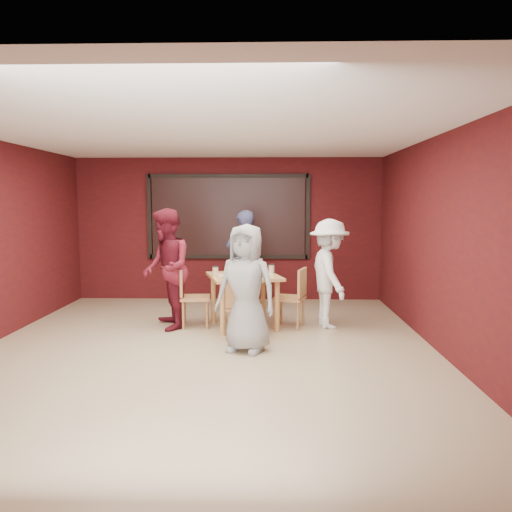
{
  "coord_description": "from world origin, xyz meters",
  "views": [
    {
      "loc": [
        0.81,
        -6.33,
        1.93
      ],
      "look_at": [
        0.61,
        1.25,
        1.11
      ],
      "focal_mm": 35.0,
      "sensor_mm": 36.0,
      "label": 1
    }
  ],
  "objects_px": {
    "dining_table": "(244,282)",
    "chair_right": "(294,294)",
    "chair_back": "(248,290)",
    "chair_left": "(190,294)",
    "diner_back": "(244,261)",
    "diner_left": "(166,269)",
    "chair_front": "(243,305)",
    "diner_right": "(329,274)",
    "diner_front": "(246,288)"
  },
  "relations": [
    {
      "from": "diner_front",
      "to": "diner_back",
      "type": "distance_m",
      "value": 2.4
    },
    {
      "from": "chair_left",
      "to": "diner_left",
      "type": "xyz_separation_m",
      "value": [
        -0.34,
        -0.11,
        0.4
      ]
    },
    {
      "from": "diner_right",
      "to": "chair_left",
      "type": "bearing_deg",
      "value": 81.25
    },
    {
      "from": "chair_front",
      "to": "diner_back",
      "type": "relative_size",
      "value": 0.49
    },
    {
      "from": "chair_left",
      "to": "diner_left",
      "type": "relative_size",
      "value": 0.5
    },
    {
      "from": "diner_left",
      "to": "diner_right",
      "type": "relative_size",
      "value": 1.1
    },
    {
      "from": "chair_back",
      "to": "chair_left",
      "type": "distance_m",
      "value": 1.12
    },
    {
      "from": "dining_table",
      "to": "diner_front",
      "type": "xyz_separation_m",
      "value": [
        0.09,
        -1.26,
        0.12
      ]
    },
    {
      "from": "diner_front",
      "to": "chair_front",
      "type": "bearing_deg",
      "value": 118.28
    },
    {
      "from": "dining_table",
      "to": "chair_left",
      "type": "distance_m",
      "value": 0.86
    },
    {
      "from": "dining_table",
      "to": "chair_front",
      "type": "distance_m",
      "value": 0.77
    },
    {
      "from": "dining_table",
      "to": "chair_back",
      "type": "distance_m",
      "value": 0.76
    },
    {
      "from": "dining_table",
      "to": "diner_left",
      "type": "distance_m",
      "value": 1.2
    },
    {
      "from": "chair_front",
      "to": "diner_left",
      "type": "height_order",
      "value": "diner_left"
    },
    {
      "from": "dining_table",
      "to": "diner_right",
      "type": "height_order",
      "value": "diner_right"
    },
    {
      "from": "diner_back",
      "to": "diner_left",
      "type": "relative_size",
      "value": 0.98
    },
    {
      "from": "chair_left",
      "to": "diner_right",
      "type": "xyz_separation_m",
      "value": [
        2.15,
        0.04,
        0.32
      ]
    },
    {
      "from": "diner_right",
      "to": "dining_table",
      "type": "bearing_deg",
      "value": 81.58
    },
    {
      "from": "diner_left",
      "to": "diner_right",
      "type": "bearing_deg",
      "value": 75.41
    },
    {
      "from": "chair_left",
      "to": "chair_right",
      "type": "relative_size",
      "value": 1.0
    },
    {
      "from": "dining_table",
      "to": "chair_right",
      "type": "xyz_separation_m",
      "value": [
        0.77,
        -0.02,
        -0.19
      ]
    },
    {
      "from": "chair_left",
      "to": "chair_right",
      "type": "xyz_separation_m",
      "value": [
        1.61,
        -0.01,
        0.0
      ]
    },
    {
      "from": "chair_right",
      "to": "diner_left",
      "type": "relative_size",
      "value": 0.5
    },
    {
      "from": "chair_front",
      "to": "chair_left",
      "type": "bearing_deg",
      "value": 139.62
    },
    {
      "from": "chair_left",
      "to": "diner_front",
      "type": "height_order",
      "value": "diner_front"
    },
    {
      "from": "diner_left",
      "to": "chair_front",
      "type": "bearing_deg",
      "value": 44.75
    },
    {
      "from": "chair_left",
      "to": "diner_front",
      "type": "xyz_separation_m",
      "value": [
        0.93,
        -1.25,
        0.31
      ]
    },
    {
      "from": "chair_front",
      "to": "diner_right",
      "type": "relative_size",
      "value": 0.53
    },
    {
      "from": "dining_table",
      "to": "diner_right",
      "type": "bearing_deg",
      "value": 1.34
    },
    {
      "from": "chair_right",
      "to": "diner_front",
      "type": "bearing_deg",
      "value": -118.92
    },
    {
      "from": "chair_right",
      "to": "chair_left",
      "type": "bearing_deg",
      "value": 179.49
    },
    {
      "from": "chair_front",
      "to": "diner_right",
      "type": "height_order",
      "value": "diner_right"
    },
    {
      "from": "chair_left",
      "to": "chair_right",
      "type": "distance_m",
      "value": 1.61
    },
    {
      "from": "chair_back",
      "to": "chair_left",
      "type": "xyz_separation_m",
      "value": [
        -0.86,
        -0.72,
        0.07
      ]
    },
    {
      "from": "chair_right",
      "to": "dining_table",
      "type": "bearing_deg",
      "value": 178.41
    },
    {
      "from": "chair_left",
      "to": "chair_right",
      "type": "bearing_deg",
      "value": -0.51
    },
    {
      "from": "chair_front",
      "to": "diner_right",
      "type": "bearing_deg",
      "value": 30.66
    },
    {
      "from": "diner_front",
      "to": "diner_back",
      "type": "bearing_deg",
      "value": 114.14
    },
    {
      "from": "chair_left",
      "to": "diner_left",
      "type": "height_order",
      "value": "diner_left"
    },
    {
      "from": "chair_front",
      "to": "chair_right",
      "type": "distance_m",
      "value": 1.04
    },
    {
      "from": "dining_table",
      "to": "chair_back",
      "type": "relative_size",
      "value": 1.61
    },
    {
      "from": "diner_back",
      "to": "diner_left",
      "type": "bearing_deg",
      "value": 26.2
    },
    {
      "from": "dining_table",
      "to": "diner_left",
      "type": "height_order",
      "value": "diner_left"
    },
    {
      "from": "diner_left",
      "to": "diner_right",
      "type": "xyz_separation_m",
      "value": [
        2.49,
        0.15,
        -0.08
      ]
    },
    {
      "from": "dining_table",
      "to": "chair_right",
      "type": "distance_m",
      "value": 0.8
    },
    {
      "from": "chair_back",
      "to": "chair_right",
      "type": "relative_size",
      "value": 0.86
    },
    {
      "from": "diner_left",
      "to": "chair_back",
      "type": "bearing_deg",
      "value": 106.56
    },
    {
      "from": "chair_back",
      "to": "chair_left",
      "type": "height_order",
      "value": "chair_left"
    },
    {
      "from": "chair_right",
      "to": "diner_front",
      "type": "height_order",
      "value": "diner_front"
    },
    {
      "from": "diner_right",
      "to": "diner_front",
      "type": "bearing_deg",
      "value": 126.71
    }
  ]
}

